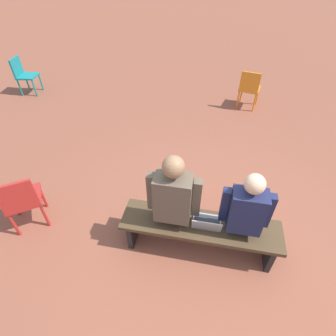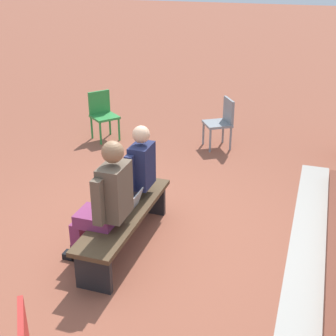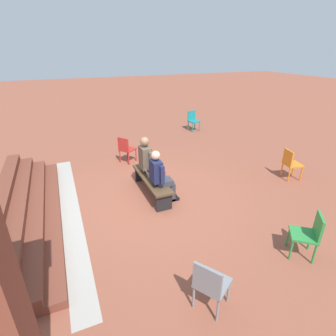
{
  "view_description": "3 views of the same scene",
  "coord_description": "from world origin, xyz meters",
  "px_view_note": "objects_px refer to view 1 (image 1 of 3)",
  "views": [
    {
      "loc": [
        0.25,
        1.74,
        2.85
      ],
      "look_at": [
        0.7,
        -0.54,
        0.84
      ],
      "focal_mm": 28.0,
      "sensor_mm": 36.0,
      "label": 1
    },
    {
      "loc": [
        4.32,
        1.74,
        2.99
      ],
      "look_at": [
        0.14,
        0.35,
        1.0
      ],
      "focal_mm": 50.0,
      "sensor_mm": 36.0,
      "label": 2
    },
    {
      "loc": [
        -5.17,
        1.74,
        3.32
      ],
      "look_at": [
        -0.01,
        -0.44,
        0.75
      ],
      "focal_mm": 28.0,
      "sensor_mm": 36.0,
      "label": 3
    }
  ],
  "objects_px": {
    "bench": "(200,229)",
    "person_adult": "(175,198)",
    "plastic_chair_far_right": "(22,199)",
    "plastic_chair_mid_courtyard": "(250,87)",
    "laptop": "(207,223)",
    "person_student": "(244,211)",
    "plastic_chair_by_pillar": "(24,73)"
  },
  "relations": [
    {
      "from": "person_adult",
      "to": "laptop",
      "type": "distance_m",
      "value": 0.45
    },
    {
      "from": "laptop",
      "to": "plastic_chair_by_pillar",
      "type": "distance_m",
      "value": 5.86
    },
    {
      "from": "plastic_chair_by_pillar",
      "to": "person_student",
      "type": "bearing_deg",
      "value": 145.1
    },
    {
      "from": "laptop",
      "to": "plastic_chair_by_pillar",
      "type": "height_order",
      "value": "plastic_chair_by_pillar"
    },
    {
      "from": "person_student",
      "to": "laptop",
      "type": "distance_m",
      "value": 0.42
    },
    {
      "from": "plastic_chair_by_pillar",
      "to": "bench",
      "type": "bearing_deg",
      "value": 142.13
    },
    {
      "from": "bench",
      "to": "person_adult",
      "type": "distance_m",
      "value": 0.5
    },
    {
      "from": "person_adult",
      "to": "bench",
      "type": "bearing_deg",
      "value": 167.42
    },
    {
      "from": "bench",
      "to": "laptop",
      "type": "relative_size",
      "value": 5.62
    },
    {
      "from": "person_adult",
      "to": "laptop",
      "type": "height_order",
      "value": "person_adult"
    },
    {
      "from": "bench",
      "to": "plastic_chair_mid_courtyard",
      "type": "relative_size",
      "value": 2.14
    },
    {
      "from": "plastic_chair_far_right",
      "to": "person_adult",
      "type": "bearing_deg",
      "value": -175.52
    },
    {
      "from": "bench",
      "to": "plastic_chair_mid_courtyard",
      "type": "xyz_separation_m",
      "value": [
        -0.68,
        -3.79,
        0.13
      ]
    },
    {
      "from": "plastic_chair_mid_courtyard",
      "to": "plastic_chair_by_pillar",
      "type": "height_order",
      "value": "same"
    },
    {
      "from": "bench",
      "to": "person_adult",
      "type": "height_order",
      "value": "person_adult"
    },
    {
      "from": "laptop",
      "to": "plastic_chair_mid_courtyard",
      "type": "height_order",
      "value": "plastic_chair_mid_courtyard"
    },
    {
      "from": "bench",
      "to": "person_student",
      "type": "xyz_separation_m",
      "value": [
        -0.43,
        -0.06,
        0.34
      ]
    },
    {
      "from": "plastic_chair_mid_courtyard",
      "to": "plastic_chair_by_pillar",
      "type": "relative_size",
      "value": 1.0
    },
    {
      "from": "bench",
      "to": "plastic_chair_far_right",
      "type": "bearing_deg",
      "value": 1.99
    },
    {
      "from": "person_student",
      "to": "plastic_chair_far_right",
      "type": "xyz_separation_m",
      "value": [
        2.6,
        0.14,
        -0.22
      ]
    },
    {
      "from": "laptop",
      "to": "plastic_chair_by_pillar",
      "type": "bearing_deg",
      "value": -37.58
    },
    {
      "from": "plastic_chair_far_right",
      "to": "plastic_chair_by_pillar",
      "type": "height_order",
      "value": "same"
    },
    {
      "from": "bench",
      "to": "laptop",
      "type": "distance_m",
      "value": 0.16
    },
    {
      "from": "bench",
      "to": "plastic_chair_far_right",
      "type": "xyz_separation_m",
      "value": [
        2.17,
        0.08,
        0.13
      ]
    },
    {
      "from": "laptop",
      "to": "plastic_chair_by_pillar",
      "type": "xyz_separation_m",
      "value": [
        4.64,
        -3.57,
        -0.02
      ]
    },
    {
      "from": "person_adult",
      "to": "plastic_chair_mid_courtyard",
      "type": "height_order",
      "value": "person_adult"
    },
    {
      "from": "bench",
      "to": "plastic_chair_by_pillar",
      "type": "distance_m",
      "value": 5.8
    },
    {
      "from": "plastic_chair_far_right",
      "to": "plastic_chair_mid_courtyard",
      "type": "relative_size",
      "value": 1.0
    },
    {
      "from": "bench",
      "to": "person_adult",
      "type": "relative_size",
      "value": 1.29
    },
    {
      "from": "person_student",
      "to": "plastic_chair_mid_courtyard",
      "type": "xyz_separation_m",
      "value": [
        -0.24,
        -3.72,
        -0.22
      ]
    },
    {
      "from": "bench",
      "to": "person_adult",
      "type": "bearing_deg",
      "value": -12.58
    },
    {
      "from": "person_student",
      "to": "plastic_chair_by_pillar",
      "type": "relative_size",
      "value": 1.54
    }
  ]
}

